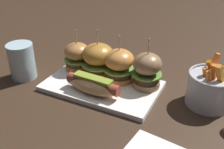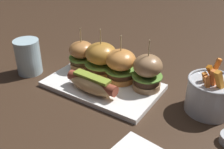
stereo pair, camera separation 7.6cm
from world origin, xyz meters
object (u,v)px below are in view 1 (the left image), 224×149
hot_dog (93,85)px  fries_bucket (210,88)px  platter_main (102,86)px  slider_center_right (119,65)px  slider_center_left (98,59)px  slider_far_right (147,70)px  water_glass (22,61)px  slider_far_left (77,56)px

hot_dog → fries_bucket: fries_bucket is taller
platter_main → slider_center_right: bearing=54.7°
slider_center_left → slider_center_right: size_ratio=1.03×
slider_far_right → slider_center_left: bearing=179.9°
fries_bucket → slider_far_right: bearing=-176.6°
platter_main → water_glass: size_ratio=2.98×
slider_far_left → water_glass: slider_far_left is taller
fries_bucket → slider_center_left: bearing=-178.3°
slider_far_left → hot_dog: bearing=-40.8°
fries_bucket → water_glass: fries_bucket is taller
platter_main → slider_center_right: size_ratio=2.34×
fries_bucket → slider_far_left: bearing=-178.4°
slider_center_right → slider_far_right: (0.09, 0.00, 0.00)m
slider_far_right → water_glass: 0.38m
water_glass → platter_main: bearing=11.4°
hot_dog → slider_far_left: size_ratio=1.19×
platter_main → hot_dog: bearing=-89.3°
hot_dog → platter_main: bearing=90.7°
slider_center_right → slider_far_right: bearing=0.7°
slider_center_right → hot_dog: bearing=-108.3°
slider_center_right → water_glass: slider_center_right is taller
slider_far_right → fries_bucket: size_ratio=1.06×
hot_dog → slider_center_left: bearing=111.4°
platter_main → slider_far_right: (0.12, 0.05, 0.06)m
platter_main → slider_far_right: slider_far_right is taller
platter_main → slider_far_left: bearing=157.5°
slider_center_left → fries_bucket: 0.33m
slider_center_right → fries_bucket: bearing=2.5°
slider_far_left → slider_center_left: 0.07m
slider_far_left → slider_center_right: bearing=0.1°
platter_main → slider_far_right: size_ratio=2.24×
slider_center_left → slider_far_right: 0.16m
slider_far_left → platter_main: bearing=-22.5°
slider_center_right → fries_bucket: slider_center_right is taller
fries_bucket → slider_center_right: bearing=-177.5°
hot_dog → slider_center_left: 0.11m
slider_center_left → slider_center_right: slider_center_left is taller
slider_far_right → water_glass: bearing=-165.2°
slider_far_left → slider_far_right: size_ratio=0.91×
hot_dog → slider_center_right: (0.03, 0.10, 0.02)m
slider_far_left → slider_center_right: slider_center_right is taller
slider_center_left → water_glass: size_ratio=1.31×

